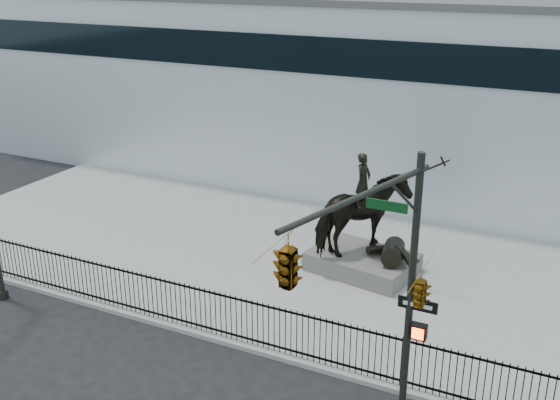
% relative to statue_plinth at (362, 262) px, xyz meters
% --- Properties ---
extents(ground, '(120.00, 120.00, 0.00)m').
position_rel_statue_plinth_xyz_m(ground, '(-3.43, -7.32, -0.49)').
color(ground, black).
rests_on(ground, ground).
extents(plaza, '(30.00, 12.00, 0.15)m').
position_rel_statue_plinth_xyz_m(plaza, '(-3.43, -0.32, -0.42)').
color(plaza, gray).
rests_on(plaza, ground).
extents(building, '(44.00, 14.00, 9.00)m').
position_rel_statue_plinth_xyz_m(building, '(-3.43, 12.68, 4.01)').
color(building, silver).
rests_on(building, ground).
extents(picket_fence, '(22.10, 0.10, 1.50)m').
position_rel_statue_plinth_xyz_m(picket_fence, '(-3.43, -6.07, 0.41)').
color(picket_fence, black).
rests_on(picket_fence, plaza).
extents(statue_plinth, '(4.02, 3.08, 0.69)m').
position_rel_statue_plinth_xyz_m(statue_plinth, '(0.00, 0.00, 0.00)').
color(statue_plinth, '#595551').
rests_on(statue_plinth, plaza).
extents(equestrian_statue, '(4.64, 3.26, 3.97)m').
position_rel_statue_plinth_xyz_m(equestrian_statue, '(0.07, -0.01, 1.78)').
color(equestrian_statue, black).
rests_on(equestrian_statue, statue_plinth).
extents(traffic_signal_right, '(2.17, 6.86, 7.00)m').
position_rel_statue_plinth_xyz_m(traffic_signal_right, '(3.03, -9.32, 4.36)').
color(traffic_signal_right, black).
rests_on(traffic_signal_right, ground).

